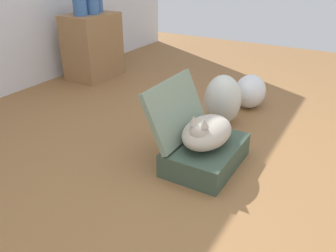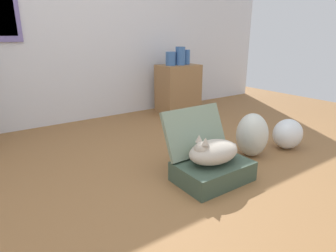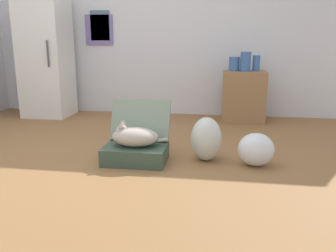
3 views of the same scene
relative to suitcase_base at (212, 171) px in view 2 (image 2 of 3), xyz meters
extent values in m
plane|color=olive|center=(-0.25, 0.00, -0.08)|extent=(7.68, 7.68, 0.00)
cube|color=silver|center=(-0.25, 2.26, 1.22)|extent=(6.40, 0.12, 2.60)
cube|color=slate|center=(-1.05, 2.18, 1.21)|extent=(0.29, 0.02, 0.43)
cube|color=#384C3D|center=(0.00, 0.00, 0.00)|extent=(0.56, 0.40, 0.15)
cube|color=gray|center=(0.00, 0.22, 0.26)|extent=(0.56, 0.19, 0.38)
ellipsoid|color=#B2A899|center=(0.00, 0.00, 0.16)|extent=(0.42, 0.28, 0.17)
sphere|color=#B2A899|center=(-0.12, 0.00, 0.21)|extent=(0.12, 0.12, 0.12)
cone|color=#B2A899|center=(-0.12, -0.03, 0.28)|extent=(0.06, 0.06, 0.06)
cone|color=#B2A899|center=(-0.12, 0.03, 0.28)|extent=(0.06, 0.06, 0.06)
cylinder|color=#B2A899|center=(0.19, 0.04, 0.12)|extent=(0.20, 0.03, 0.07)
ellipsoid|color=silver|center=(0.63, 0.15, 0.13)|extent=(0.28, 0.29, 0.41)
ellipsoid|color=silver|center=(1.07, 0.07, 0.07)|extent=(0.32, 0.27, 0.30)
cube|color=olive|center=(1.05, 1.85, 0.26)|extent=(0.57, 0.40, 0.68)
cylinder|color=#38609E|center=(0.90, 1.83, 0.70)|extent=(0.14, 0.14, 0.18)
cylinder|color=#38609E|center=(1.19, 1.84, 0.71)|extent=(0.10, 0.10, 0.20)
cylinder|color=#38609E|center=(1.05, 1.80, 0.73)|extent=(0.14, 0.14, 0.25)
camera|label=1|loc=(-1.76, -0.76, 1.15)|focal=36.74mm
camera|label=2|loc=(-1.41, -1.43, 1.00)|focal=30.20mm
camera|label=3|loc=(0.77, -3.00, 1.02)|focal=37.97mm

